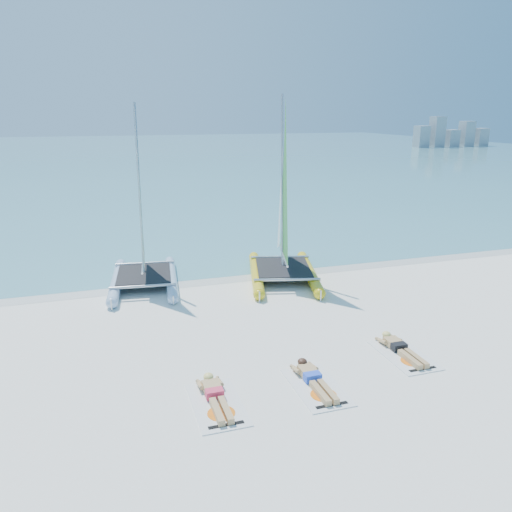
{
  "coord_description": "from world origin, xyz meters",
  "views": [
    {
      "loc": [
        -4.14,
        -11.13,
        5.75
      ],
      "look_at": [
        -0.24,
        1.2,
        2.0
      ],
      "focal_mm": 35.0,
      "sensor_mm": 36.0,
      "label": 1
    }
  ],
  "objects_px": {
    "catamaran_yellow": "(283,219)",
    "sunbather_a": "(215,395)",
    "towel_c": "(404,355)",
    "catamaran_blue": "(141,231)",
    "sunbather_c": "(400,348)",
    "sunbather_b": "(313,378)",
    "towel_a": "(217,404)",
    "towel_b": "(317,387)"
  },
  "relations": [
    {
      "from": "catamaran_blue",
      "to": "sunbather_b",
      "type": "relative_size",
      "value": 3.63
    },
    {
      "from": "towel_b",
      "to": "towel_a",
      "type": "bearing_deg",
      "value": -179.92
    },
    {
      "from": "sunbather_b",
      "to": "towel_b",
      "type": "bearing_deg",
      "value": -90.0
    },
    {
      "from": "towel_b",
      "to": "sunbather_a",
      "type": "bearing_deg",
      "value": 175.11
    },
    {
      "from": "catamaran_blue",
      "to": "towel_c",
      "type": "relative_size",
      "value": 3.39
    },
    {
      "from": "sunbather_b",
      "to": "sunbather_c",
      "type": "height_order",
      "value": "same"
    },
    {
      "from": "catamaran_blue",
      "to": "towel_a",
      "type": "bearing_deg",
      "value": -78.48
    },
    {
      "from": "catamaran_yellow",
      "to": "sunbather_a",
      "type": "distance_m",
      "value": 8.76
    },
    {
      "from": "catamaran_yellow",
      "to": "towel_a",
      "type": "height_order",
      "value": "catamaran_yellow"
    },
    {
      "from": "catamaran_blue",
      "to": "catamaran_yellow",
      "type": "xyz_separation_m",
      "value": [
        4.92,
        -0.43,
        0.2
      ]
    },
    {
      "from": "sunbather_c",
      "to": "catamaran_yellow",
      "type": "bearing_deg",
      "value": 95.37
    },
    {
      "from": "sunbather_b",
      "to": "catamaran_blue",
      "type": "bearing_deg",
      "value": 110.3
    },
    {
      "from": "towel_a",
      "to": "sunbather_c",
      "type": "distance_m",
      "value": 4.95
    },
    {
      "from": "sunbather_b",
      "to": "sunbather_a",
      "type": "bearing_deg",
      "value": -179.92
    },
    {
      "from": "sunbather_b",
      "to": "towel_c",
      "type": "relative_size",
      "value": 0.93
    },
    {
      "from": "towel_a",
      "to": "towel_b",
      "type": "bearing_deg",
      "value": 0.08
    },
    {
      "from": "sunbather_c",
      "to": "towel_b",
      "type": "bearing_deg",
      "value": -161.33
    },
    {
      "from": "towel_a",
      "to": "sunbather_a",
      "type": "bearing_deg",
      "value": 90.0
    },
    {
      "from": "towel_b",
      "to": "sunbather_c",
      "type": "relative_size",
      "value": 1.07
    },
    {
      "from": "towel_c",
      "to": "sunbather_a",
      "type": "bearing_deg",
      "value": -173.95
    },
    {
      "from": "sunbather_b",
      "to": "towel_c",
      "type": "distance_m",
      "value": 2.7
    },
    {
      "from": "catamaran_blue",
      "to": "sunbather_b",
      "type": "bearing_deg",
      "value": -63.09
    },
    {
      "from": "towel_b",
      "to": "sunbather_b",
      "type": "xyz_separation_m",
      "value": [
        0.0,
        0.19,
        0.11
      ]
    },
    {
      "from": "sunbather_a",
      "to": "sunbather_b",
      "type": "relative_size",
      "value": 1.0
    },
    {
      "from": "sunbather_a",
      "to": "towel_c",
      "type": "xyz_separation_m",
      "value": [
        4.86,
        0.52,
        -0.11
      ]
    },
    {
      "from": "sunbather_a",
      "to": "sunbather_c",
      "type": "height_order",
      "value": "same"
    },
    {
      "from": "catamaran_blue",
      "to": "towel_a",
      "type": "distance_m",
      "value": 8.28
    },
    {
      "from": "catamaran_blue",
      "to": "towel_c",
      "type": "distance_m",
      "value": 9.38
    },
    {
      "from": "catamaran_yellow",
      "to": "sunbather_c",
      "type": "height_order",
      "value": "catamaran_yellow"
    },
    {
      "from": "catamaran_blue",
      "to": "sunbather_b",
      "type": "xyz_separation_m",
      "value": [
        2.9,
        -7.84,
        -1.75
      ]
    },
    {
      "from": "towel_b",
      "to": "sunbather_b",
      "type": "distance_m",
      "value": 0.22
    },
    {
      "from": "catamaran_yellow",
      "to": "towel_a",
      "type": "bearing_deg",
      "value": -104.07
    },
    {
      "from": "towel_a",
      "to": "towel_b",
      "type": "distance_m",
      "value": 2.21
    },
    {
      "from": "sunbather_a",
      "to": "sunbather_c",
      "type": "distance_m",
      "value": 4.91
    },
    {
      "from": "towel_a",
      "to": "sunbather_a",
      "type": "height_order",
      "value": "sunbather_a"
    },
    {
      "from": "catamaran_blue",
      "to": "sunbather_b",
      "type": "height_order",
      "value": "catamaran_blue"
    },
    {
      "from": "sunbather_c",
      "to": "towel_c",
      "type": "bearing_deg",
      "value": -90.0
    },
    {
      "from": "towel_c",
      "to": "catamaran_blue",
      "type": "bearing_deg",
      "value": 127.15
    },
    {
      "from": "towel_a",
      "to": "sunbather_b",
      "type": "distance_m",
      "value": 2.22
    },
    {
      "from": "catamaran_blue",
      "to": "towel_b",
      "type": "distance_m",
      "value": 8.74
    },
    {
      "from": "catamaran_blue",
      "to": "sunbather_a",
      "type": "distance_m",
      "value": 8.07
    },
    {
      "from": "towel_a",
      "to": "sunbather_a",
      "type": "relative_size",
      "value": 1.07
    }
  ]
}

